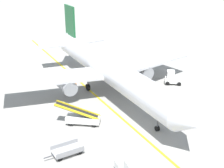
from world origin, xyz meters
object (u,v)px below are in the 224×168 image
object	(u,v)px
belt_loader_forward_hold	(82,117)
safety_cone_nose_left	(75,83)
safety_cone_wingtip_right	(148,96)
airliner	(107,68)
baggage_cart_loaded	(67,150)
ground_crew_marshaller	(171,115)
baggage_tug_near_wing	(172,78)

from	to	relation	value
belt_loader_forward_hold	safety_cone_nose_left	distance (m)	11.83
safety_cone_nose_left	safety_cone_wingtip_right	xyz separation A→B (m)	(9.41, -6.18, 0.00)
airliner	baggage_cart_loaded	size ratio (longest dim) A/B	9.07
airliner	ground_crew_marshaller	world-z (taller)	airliner
baggage_cart_loaded	airliner	bearing A→B (deg)	67.40
airliner	belt_loader_forward_hold	size ratio (longest dim) A/B	6.67
baggage_cart_loaded	safety_cone_wingtip_right	bearing A→B (deg)	45.45
baggage_cart_loaded	belt_loader_forward_hold	bearing A→B (deg)	72.10
baggage_tug_near_wing	baggage_cart_loaded	bearing A→B (deg)	-136.29
safety_cone_wingtip_right	safety_cone_nose_left	bearing A→B (deg)	146.70
belt_loader_forward_hold	ground_crew_marshaller	world-z (taller)	belt_loader_forward_hold
ground_crew_marshaller	safety_cone_wingtip_right	distance (m)	7.03
belt_loader_forward_hold	safety_cone_nose_left	xyz separation A→B (m)	(-0.12, 11.81, -0.56)
belt_loader_forward_hold	ground_crew_marshaller	bearing A→B (deg)	-7.57
baggage_tug_near_wing	safety_cone_nose_left	size ratio (longest dim) A/B	6.07
baggage_tug_near_wing	ground_crew_marshaller	distance (m)	11.55
airliner	baggage_cart_loaded	distance (m)	15.65
baggage_cart_loaded	ground_crew_marshaller	world-z (taller)	ground_crew_marshaller
airliner	safety_cone_wingtip_right	world-z (taller)	airliner
airliner	ground_crew_marshaller	size ratio (longest dim) A/B	20.24
baggage_tug_near_wing	safety_cone_nose_left	distance (m)	14.35
belt_loader_forward_hold	airliner	bearing A→B (deg)	64.44
baggage_tug_near_wing	safety_cone_wingtip_right	distance (m)	6.15
safety_cone_nose_left	baggage_tug_near_wing	bearing A→B (deg)	-9.31
ground_crew_marshaller	safety_cone_wingtip_right	world-z (taller)	ground_crew_marshaller
belt_loader_forward_hold	safety_cone_wingtip_right	distance (m)	10.88
baggage_tug_near_wing	safety_cone_wingtip_right	size ratio (longest dim) A/B	6.07
ground_crew_marshaller	baggage_cart_loaded	bearing A→B (deg)	-159.83
ground_crew_marshaller	safety_cone_wingtip_right	xyz separation A→B (m)	(-0.68, 6.96, -0.69)
airliner	safety_cone_nose_left	world-z (taller)	airliner
airliner	safety_cone_nose_left	bearing A→B (deg)	142.01
belt_loader_forward_hold	safety_cone_wingtip_right	xyz separation A→B (m)	(9.29, 5.63, -0.56)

